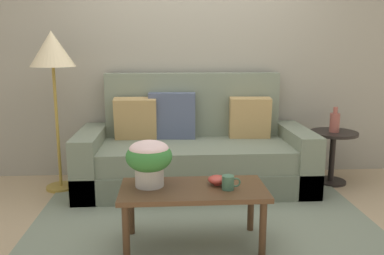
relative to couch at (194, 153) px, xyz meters
name	(u,v)px	position (x,y,z in m)	size (l,w,h in m)	color
ground_plane	(201,211)	(0.01, -0.66, -0.34)	(14.00, 14.00, 0.00)	tan
wall_back	(192,38)	(0.01, 0.48, 1.13)	(6.40, 0.12, 2.94)	gray
area_rug	(202,214)	(0.01, -0.73, -0.33)	(2.71, 1.74, 0.01)	gray
couch	(194,153)	(0.00, 0.00, 0.00)	(2.25, 0.92, 1.12)	#626B59
coffee_table	(193,195)	(-0.09, -1.25, 0.04)	(1.01, 0.49, 0.43)	#442D1B
side_table	(333,148)	(1.42, -0.01, 0.04)	(0.48, 0.48, 0.54)	black
floor_lamp	(52,56)	(-1.33, -0.01, 0.96)	(0.42, 0.42, 1.53)	olive
potted_plant	(149,158)	(-0.40, -1.19, 0.29)	(0.32, 0.32, 0.32)	#B7B2A8
coffee_mug	(229,183)	(0.14, -1.30, 0.14)	(0.13, 0.08, 0.10)	#3D664C
snack_bowl	(217,180)	(0.08, -1.20, 0.13)	(0.13, 0.13, 0.07)	#B2382D
table_vase	(335,122)	(1.41, -0.03, 0.31)	(0.10, 0.10, 0.25)	#934C42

